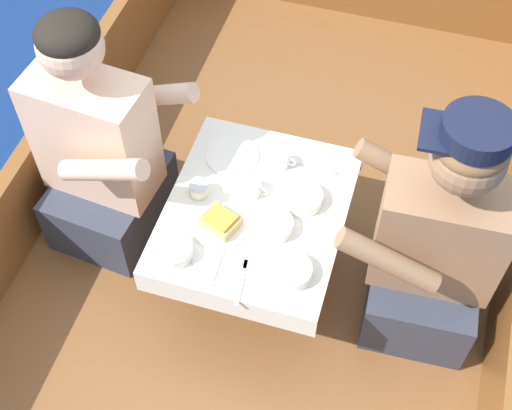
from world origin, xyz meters
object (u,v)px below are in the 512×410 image
Objects in this scene: coffee_cup_port at (281,160)px; coffee_cup_starboard at (250,189)px; sandwich at (220,221)px; person_port at (100,153)px; person_starboard at (435,245)px; tin_can at (199,189)px.

coffee_cup_port is 0.17m from coffee_cup_starboard.
sandwich is 1.60× the size of coffee_cup_port.
coffee_cup_port is at bearing 66.28° from coffee_cup_starboard.
person_port is 0.54m from sandwich.
person_starboard is 0.60m from coffee_cup_port.
person_starboard is 9.51× the size of coffee_cup_starboard.
person_port is 0.64m from coffee_cup_port.
coffee_cup_starboard is (-0.64, 0.03, 0.02)m from person_starboard.
person_starboard is 0.64m from coffee_cup_starboard.
tin_can is (-0.81, -0.02, 0.02)m from person_starboard.
tin_can is (-0.17, -0.05, 0.00)m from coffee_cup_starboard.
coffee_cup_port is at bearing 18.33° from person_port.
coffee_cup_starboard is 0.17m from tin_can.
sandwich is at bearing -110.84° from coffee_cup_port.
sandwich is (0.51, -0.17, 0.02)m from person_port.
person_port reaches higher than coffee_cup_port.
coffee_cup_port is (0.63, 0.14, 0.02)m from person_port.
person_starboard is 11.04× the size of coffee_cup_port.
person_starboard is at bearing 10.53° from sandwich.
sandwich is 0.33m from coffee_cup_port.
sandwich is at bearing 7.64° from person_starboard.
coffee_cup_starboard is at bearing -113.72° from coffee_cup_port.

